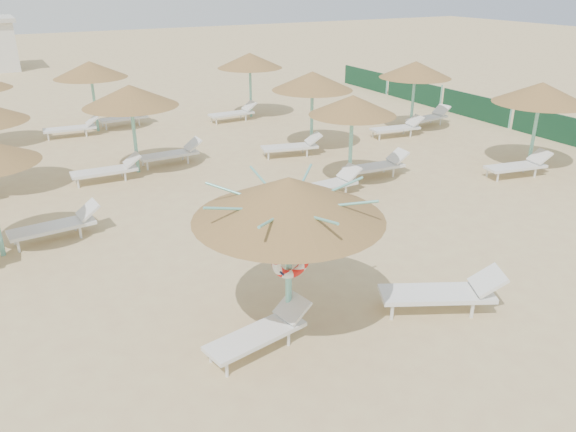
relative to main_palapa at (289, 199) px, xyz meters
name	(u,v)px	position (x,y,z in m)	size (l,w,h in m)	color
ground	(314,322)	(0.47, -0.07, -2.43)	(120.00, 120.00, 0.00)	tan
main_palapa	(289,199)	(0.00, 0.00, 0.00)	(3.12, 3.12, 2.80)	#70C3B2
lounger_main_a	(262,331)	(-0.65, -0.29, -2.11)	(1.94, 0.91, 0.68)	silver
lounger_main_b	(445,292)	(2.78, -0.85, -2.05)	(2.27, 1.55, 0.80)	silver
palapa_field	(228,88)	(3.14, 9.98, -0.13)	(19.22, 14.11, 2.72)	#70C3B2
windbreak_fence	(476,107)	(14.47, 9.89, -1.93)	(0.08, 19.84, 1.10)	#1C5438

